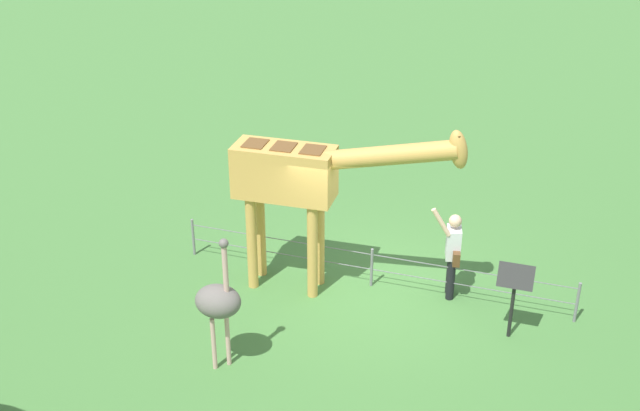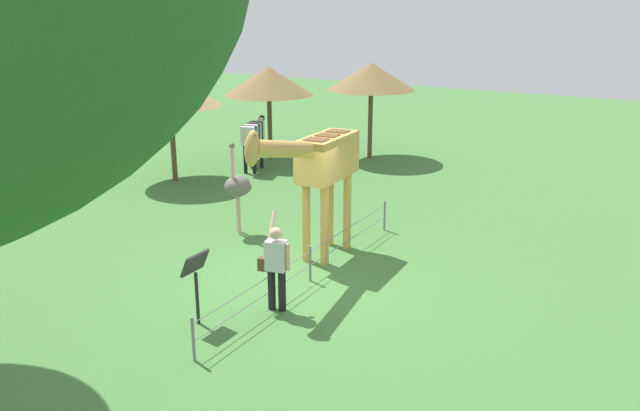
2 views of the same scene
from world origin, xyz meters
The scene contains 6 objects.
ground_plane centered at (0.00, 0.00, 0.00)m, with size 60.00×60.00×0.00m, color #427538.
giraffe centered at (-1.11, -0.31, 2.11)m, with size 3.91×0.78×3.28m.
visitor centered at (1.38, 0.23, 0.90)m, with size 0.56×0.57×1.77m.
ostrich centered at (-1.55, -2.83, 1.18)m, with size 0.70×0.56×2.25m.
info_sign centered at (2.51, -0.65, 0.95)m, with size 0.56×0.21×1.32m.
wire_fence centered at (0.00, 0.11, 0.40)m, with size 7.05×0.05×0.75m.
Camera 1 is at (2.98, -11.63, 7.66)m, focal length 44.66 mm.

